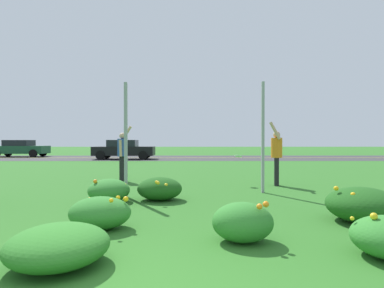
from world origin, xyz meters
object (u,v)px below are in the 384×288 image
(frisbee_white, at_px, (238,156))
(sign_post_by_roadside, at_px, (263,137))
(sign_post_near_path, at_px, (126,140))
(car_dark_green_leftmost, at_px, (20,148))
(person_thrower_blue_shirt, at_px, (123,152))
(person_catcher_orange_shirt, at_px, (277,153))
(car_black_center_left, at_px, (124,149))

(frisbee_white, bearing_deg, sign_post_by_roadside, -73.66)
(sign_post_near_path, distance_m, car_dark_green_leftmost, 23.98)
(person_thrower_blue_shirt, distance_m, person_catcher_orange_shirt, 5.15)
(sign_post_near_path, relative_size, car_black_center_left, 0.63)
(sign_post_near_path, bearing_deg, person_catcher_orange_shirt, 25.27)
(person_thrower_blue_shirt, distance_m, frisbee_white, 3.99)
(sign_post_near_path, xyz_separation_m, person_catcher_orange_shirt, (4.27, 2.02, -0.39))
(person_thrower_blue_shirt, xyz_separation_m, frisbee_white, (3.85, -1.02, -0.10))
(person_catcher_orange_shirt, distance_m, frisbee_white, 1.18)
(sign_post_near_path, height_order, person_thrower_blue_shirt, sign_post_near_path)
(frisbee_white, xyz_separation_m, car_dark_green_leftmost, (-16.28, 17.86, -0.17))
(sign_post_by_roadside, xyz_separation_m, person_thrower_blue_shirt, (-4.29, 2.50, -0.48))
(person_catcher_orange_shirt, xyz_separation_m, car_dark_green_leftmost, (-17.44, 18.01, -0.28))
(frisbee_white, bearing_deg, car_dark_green_leftmost, 132.35)
(person_thrower_blue_shirt, xyz_separation_m, person_catcher_orange_shirt, (5.02, -1.16, 0.01))
(person_catcher_orange_shirt, xyz_separation_m, car_black_center_left, (-7.68, 14.32, -0.28))
(sign_post_near_path, relative_size, frisbee_white, 11.46)
(person_catcher_orange_shirt, height_order, car_black_center_left, person_catcher_orange_shirt)
(sign_post_by_roadside, distance_m, car_dark_green_leftmost, 25.57)
(sign_post_by_roadside, relative_size, frisbee_white, 12.04)
(frisbee_white, bearing_deg, person_catcher_orange_shirt, -7.29)
(sign_post_near_path, distance_m, person_thrower_blue_shirt, 3.29)
(sign_post_near_path, height_order, car_black_center_left, sign_post_near_path)
(car_dark_green_leftmost, xyz_separation_m, car_black_center_left, (9.76, -3.69, 0.00))
(sign_post_near_path, distance_m, frisbee_white, 3.82)
(person_catcher_orange_shirt, bearing_deg, sign_post_near_path, -154.73)
(person_thrower_blue_shirt, relative_size, car_dark_green_leftmost, 0.43)
(car_black_center_left, bearing_deg, car_dark_green_leftmost, 159.31)
(sign_post_near_path, relative_size, person_thrower_blue_shirt, 1.48)
(person_thrower_blue_shirt, height_order, frisbee_white, person_thrower_blue_shirt)
(sign_post_near_path, distance_m, car_black_center_left, 16.70)
(sign_post_by_roadside, relative_size, person_thrower_blue_shirt, 1.55)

